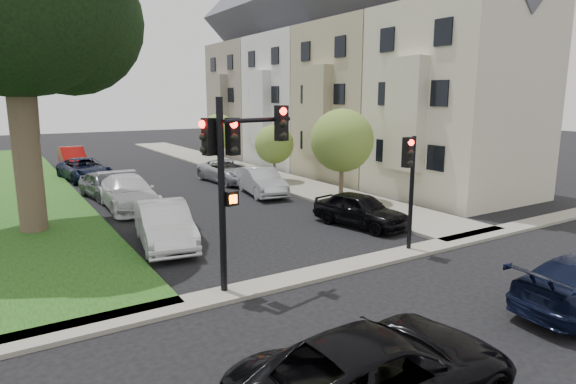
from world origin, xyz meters
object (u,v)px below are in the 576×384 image
car_parked_1 (261,181)px  car_parked_5 (164,224)px  traffic_signal_main (235,160)px  small_tree_b (274,144)px  traffic_signal_secondary (410,172)px  car_parked_2 (229,171)px  car_parked_9 (72,157)px  small_tree_a (342,141)px  small_tree_c (218,132)px  car_parked_7 (104,185)px  car_parked_0 (360,210)px  car_cross_near (381,371)px  car_parked_8 (85,169)px  car_parked_6 (128,193)px

car_parked_1 → car_parked_5: bearing=-130.7°
traffic_signal_main → car_parked_1: 13.75m
small_tree_b → traffic_signal_secondary: (-3.09, -14.44, 0.39)m
car_parked_2 → car_parked_9: bearing=116.6°
small_tree_a → car_parked_2: size_ratio=0.93×
small_tree_c → car_parked_7: size_ratio=0.97×
small_tree_c → car_parked_5: bearing=-119.3°
car_parked_5 → car_parked_7: 10.03m
traffic_signal_main → car_parked_0: 8.65m
car_cross_near → car_parked_7: (-0.33, 21.21, -0.02)m
small_tree_c → car_parked_5: (-10.00, -17.82, -1.91)m
car_parked_8 → small_tree_b: bearing=-43.3°
car_parked_0 → small_tree_c: bearing=71.5°
car_cross_near → car_parked_5: 11.18m
small_tree_c → car_parked_8: small_tree_c is taller
small_tree_a → car_parked_0: bearing=-118.3°
small_tree_b → traffic_signal_secondary: bearing=-102.1°
car_parked_0 → car_parked_2: size_ratio=0.82×
traffic_signal_main → car_parked_5: bearing=94.7°
car_parked_6 → car_parked_8: (-0.38, 9.78, -0.07)m
small_tree_b → car_parked_9: size_ratio=0.76×
traffic_signal_main → car_parked_8: 21.83m
small_tree_c → car_parked_7: bearing=-142.4°
small_tree_a → car_cross_near: small_tree_a is taller
traffic_signal_main → traffic_signal_secondary: size_ratio=1.32×
car_parked_7 → car_parked_6: bearing=-90.4°
car_cross_near → car_parked_9: size_ratio=1.10×
traffic_signal_main → car_parked_1: size_ratio=1.16×
traffic_signal_secondary → car_parked_8: bearing=107.7°
small_tree_b → car_parked_1: small_tree_b is taller
car_parked_0 → car_parked_8: size_ratio=0.81×
car_parked_9 → car_parked_5: bearing=-88.8°
car_parked_0 → car_parked_2: car_parked_0 is taller
car_parked_7 → car_parked_8: car_parked_8 is taller
small_tree_b → car_parked_5: (-10.00, -9.24, -1.64)m
small_tree_c → car_parked_7: small_tree_c is taller
car_parked_5 → car_parked_8: car_parked_5 is taller
traffic_signal_main → car_parked_5: (-0.42, 5.15, -2.89)m
car_parked_0 → car_parked_2: bearing=78.7°
small_tree_a → traffic_signal_main: bearing=-141.6°
car_parked_6 → car_parked_1: bearing=-1.6°
small_tree_a → car_parked_6: small_tree_a is taller
car_parked_6 → car_cross_near: bearing=-88.8°
traffic_signal_main → car_parked_2: 17.85m
car_cross_near → traffic_signal_secondary: bearing=-48.0°
car_parked_1 → car_parked_0: bearing=-78.6°
small_tree_a → car_parked_7: size_ratio=1.14×
car_parked_5 → small_tree_a: bearing=22.7°
small_tree_a → traffic_signal_secondary: bearing=-112.0°
car_parked_6 → car_parked_9: 16.52m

